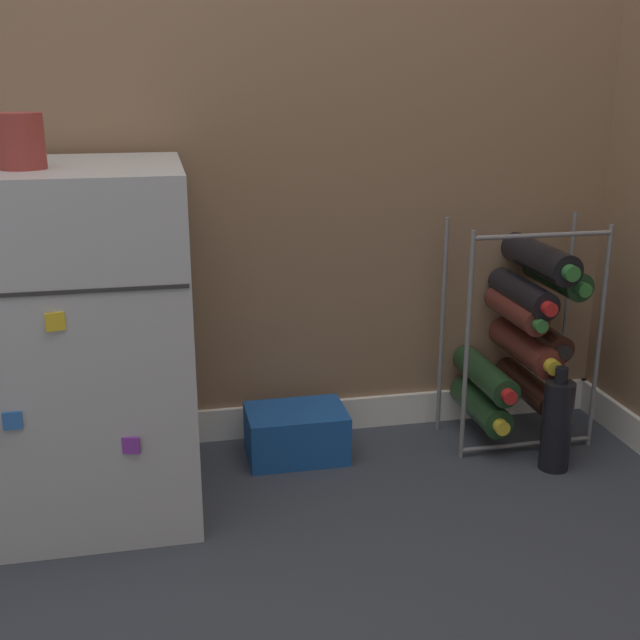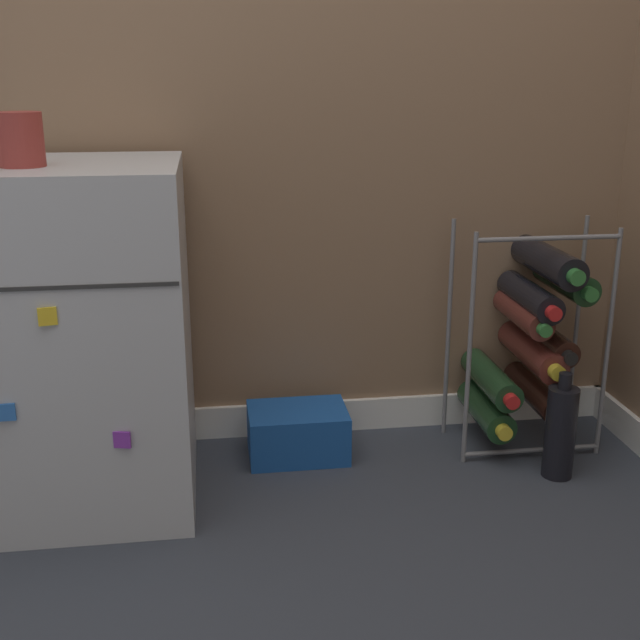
% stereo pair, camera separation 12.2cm
% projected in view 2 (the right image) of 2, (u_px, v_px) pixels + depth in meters
% --- Properties ---
extents(ground_plane, '(14.00, 14.00, 0.00)m').
position_uv_depth(ground_plane, '(318.00, 559.00, 1.67)').
color(ground_plane, '#333842').
extents(mini_fridge, '(0.48, 0.50, 0.79)m').
position_uv_depth(mini_fridge, '(82.00, 338.00, 1.82)').
color(mini_fridge, '#B7BABF').
rests_on(mini_fridge, ground_plane).
extents(wine_rack, '(0.38, 0.33, 0.61)m').
position_uv_depth(wine_rack, '(528.00, 337.00, 2.10)').
color(wine_rack, slate).
rests_on(wine_rack, ground_plane).
extents(soda_box, '(0.26, 0.18, 0.13)m').
position_uv_depth(soda_box, '(298.00, 433.00, 2.10)').
color(soda_box, '#194C9E').
rests_on(soda_box, ground_plane).
extents(fridge_top_cup, '(0.09, 0.09, 0.11)m').
position_uv_depth(fridge_top_cup, '(20.00, 140.00, 1.62)').
color(fridge_top_cup, maroon).
rests_on(fridge_top_cup, mini_fridge).
extents(loose_bottle_floor, '(0.08, 0.08, 0.27)m').
position_uv_depth(loose_bottle_floor, '(560.00, 431.00, 1.98)').
color(loose_bottle_floor, black).
rests_on(loose_bottle_floor, ground_plane).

